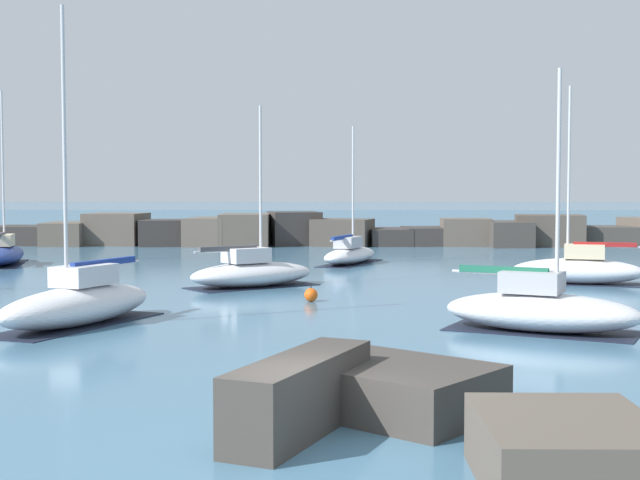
# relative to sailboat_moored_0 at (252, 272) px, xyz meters

# --- Properties ---
(ground_plane) EXTENTS (600.00, 600.00, 0.00)m
(ground_plane) POSITION_rel_sailboat_moored_0_xyz_m (3.26, -24.64, -0.63)
(ground_plane) COLOR teal
(open_sea_beyond) EXTENTS (400.00, 116.00, 0.01)m
(open_sea_beyond) POSITION_rel_sailboat_moored_0_xyz_m (3.26, 89.11, -0.63)
(open_sea_beyond) COLOR #386684
(open_sea_beyond) RESTS_ON ground
(breakwater_jetty) EXTENTS (61.26, 7.07, 2.55)m
(breakwater_jetty) POSITION_rel_sailboat_moored_0_xyz_m (3.41, 29.10, 0.34)
(breakwater_jetty) COLOR #383330
(breakwater_jetty) RESTS_ON ground
(foreground_rocks) EXTENTS (10.32, 7.97, 1.32)m
(foreground_rocks) POSITION_rel_sailboat_moored_0_xyz_m (5.79, -23.90, -0.12)
(foreground_rocks) COLOR #423D38
(foreground_rocks) RESTS_ON ground
(sailboat_moored_0) EXTENTS (6.25, 5.54, 7.92)m
(sailboat_moored_0) POSITION_rel_sailboat_moored_0_xyz_m (0.00, 0.00, 0.00)
(sailboat_moored_0) COLOR silver
(sailboat_moored_0) RESTS_ON ground
(sailboat_moored_1) EXTENTS (4.17, 7.04, 7.90)m
(sailboat_moored_1) POSITION_rel_sailboat_moored_0_xyz_m (4.48, 12.28, -0.06)
(sailboat_moored_1) COLOR white
(sailboat_moored_1) RESTS_ON ground
(sailboat_moored_2) EXTENTS (6.13, 3.49, 8.90)m
(sailboat_moored_2) POSITION_rel_sailboat_moored_0_xyz_m (14.63, 1.43, 0.05)
(sailboat_moored_2) COLOR white
(sailboat_moored_2) RESTS_ON ground
(sailboat_moored_3) EXTENTS (6.35, 4.72, 7.82)m
(sailboat_moored_3) POSITION_rel_sailboat_moored_0_xyz_m (9.85, -12.13, 0.04)
(sailboat_moored_3) COLOR silver
(sailboat_moored_3) RESTS_ON ground
(sailboat_moored_6) EXTENTS (3.62, 7.27, 9.83)m
(sailboat_moored_6) POSITION_rel_sailboat_moored_0_xyz_m (-15.18, 11.16, 0.02)
(sailboat_moored_6) COLOR navy
(sailboat_moored_6) RESTS_ON ground
(sailboat_moored_7) EXTENTS (4.59, 7.14, 9.85)m
(sailboat_moored_7) POSITION_rel_sailboat_moored_0_xyz_m (-4.38, -11.12, 0.08)
(sailboat_moored_7) COLOR white
(sailboat_moored_7) RESTS_ON ground
(mooring_buoy_orange_near) EXTENTS (0.51, 0.51, 0.71)m
(mooring_buoy_orange_near) POSITION_rel_sailboat_moored_0_xyz_m (2.76, -5.17, -0.37)
(mooring_buoy_orange_near) COLOR #EA5914
(mooring_buoy_orange_near) RESTS_ON ground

